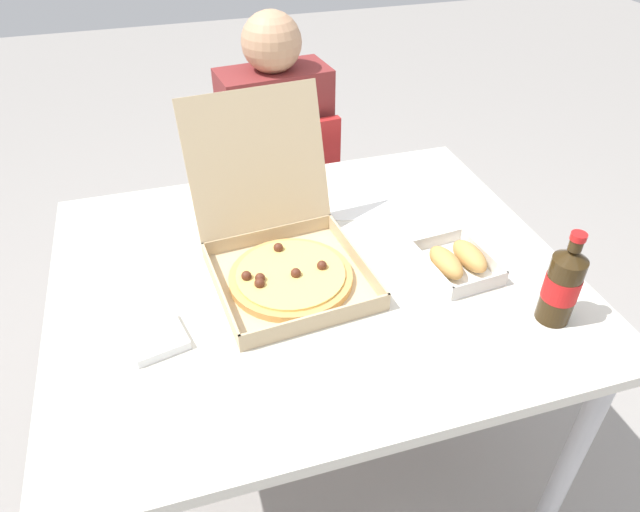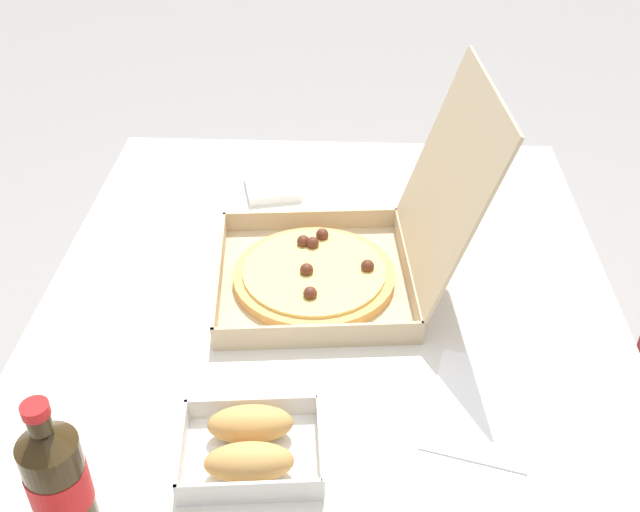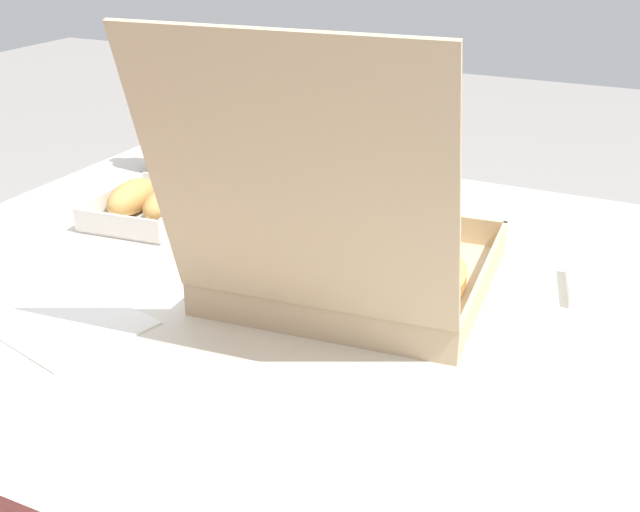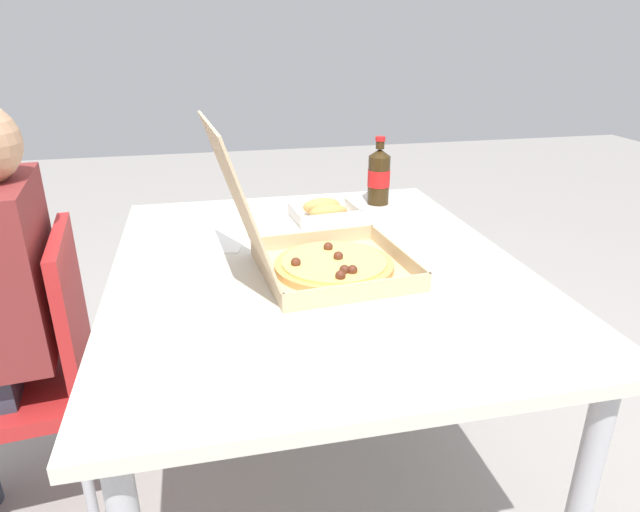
# 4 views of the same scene
# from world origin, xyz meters

# --- Properties ---
(dining_table) EXTENTS (1.21, 1.00, 0.74)m
(dining_table) POSITION_xyz_m (0.00, 0.00, 0.66)
(dining_table) COLOR silver
(dining_table) RESTS_ON ground_plane
(pizza_box_open) EXTENTS (0.38, 0.48, 0.37)m
(pizza_box_open) POSITION_xyz_m (-0.06, 0.01, 0.79)
(pizza_box_open) COLOR tan
(pizza_box_open) RESTS_ON dining_table
(bread_side_box) EXTENTS (0.17, 0.20, 0.06)m
(bread_side_box) POSITION_xyz_m (0.33, -0.10, 0.77)
(bread_side_box) COLOR white
(bread_side_box) RESTS_ON dining_table
(cola_bottle) EXTENTS (0.07, 0.07, 0.22)m
(cola_bottle) POSITION_xyz_m (0.46, -0.31, 0.83)
(cola_bottle) COLOR #33230F
(cola_bottle) RESTS_ON dining_table
(paper_menu) EXTENTS (0.24, 0.20, 0.00)m
(paper_menu) POSITION_xyz_m (0.23, 0.23, 0.74)
(paper_menu) COLOR white
(paper_menu) RESTS_ON dining_table
(napkin_pile) EXTENTS (0.13, 0.13, 0.02)m
(napkin_pile) POSITION_xyz_m (-0.37, -0.13, 0.75)
(napkin_pile) COLOR white
(napkin_pile) RESTS_ON dining_table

